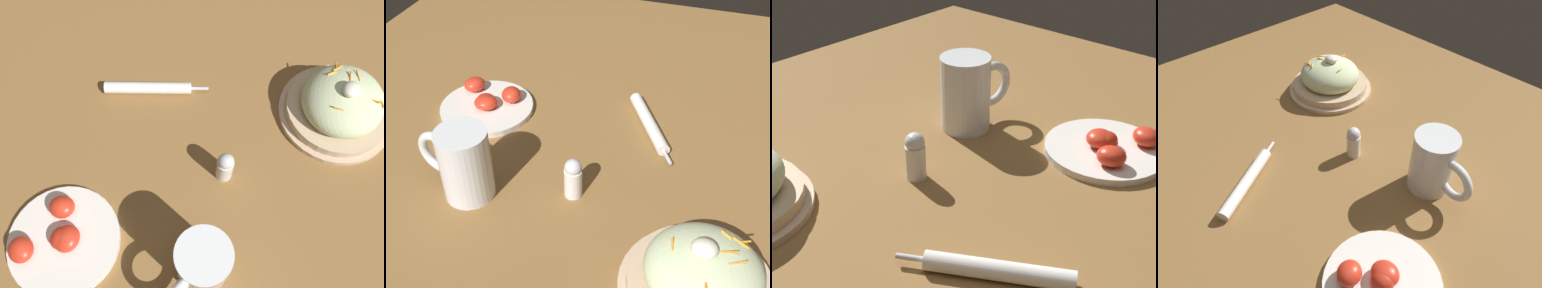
{
  "view_description": "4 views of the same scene",
  "coord_description": "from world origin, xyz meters",
  "views": [
    {
      "loc": [
        -0.27,
        -0.22,
        0.7
      ],
      "look_at": [
        -0.0,
        -0.07,
        0.07
      ],
      "focal_mm": 36.38,
      "sensor_mm": 36.0,
      "label": 1
    },
    {
      "loc": [
        0.2,
        -0.7,
        0.61
      ],
      "look_at": [
        -0.01,
        -0.06,
        0.05
      ],
      "focal_mm": 45.43,
      "sensor_mm": 36.0,
      "label": 2
    },
    {
      "loc": [
        0.47,
        0.38,
        0.47
      ],
      "look_at": [
        -0.04,
        -0.08,
        0.06
      ],
      "focal_mm": 50.71,
      "sensor_mm": 36.0,
      "label": 3
    },
    {
      "loc": [
        -0.4,
        0.26,
        0.56
      ],
      "look_at": [
        -0.04,
        -0.09,
        0.09
      ],
      "focal_mm": 31.95,
      "sensor_mm": 36.0,
      "label": 4
    }
  ],
  "objects": [
    {
      "name": "ground_plane",
      "position": [
        0.0,
        0.0,
        0.0
      ],
      "size": [
        1.43,
        1.43,
        0.0
      ],
      "primitive_type": "plane",
      "color": "olive"
    },
    {
      "name": "salad_plate",
      "position": [
        0.23,
        -0.27,
        0.04
      ],
      "size": [
        0.23,
        0.23,
        0.11
      ],
      "color": "#D1B28E",
      "rests_on": "ground_plane"
    },
    {
      "name": "beer_mug",
      "position": [
        -0.18,
        -0.19,
        0.06
      ],
      "size": [
        0.15,
        0.09,
        0.13
      ],
      "color": "white",
      "rests_on": "ground_plane"
    },
    {
      "name": "napkin_roll",
      "position": [
        0.09,
        0.09,
        0.01
      ],
      "size": [
        0.12,
        0.2,
        0.02
      ],
      "color": "white",
      "rests_on": "ground_plane"
    },
    {
      "name": "tomato_plate",
      "position": [
        -0.26,
        0.05,
        0.01
      ],
      "size": [
        0.2,
        0.2,
        0.04
      ],
      "color": "white",
      "rests_on": "ground_plane"
    },
    {
      "name": "salt_shaker",
      "position": [
        -0.0,
        -0.13,
        0.04
      ],
      "size": [
        0.03,
        0.03,
        0.08
      ],
      "color": "white",
      "rests_on": "ground_plane"
    }
  ]
}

